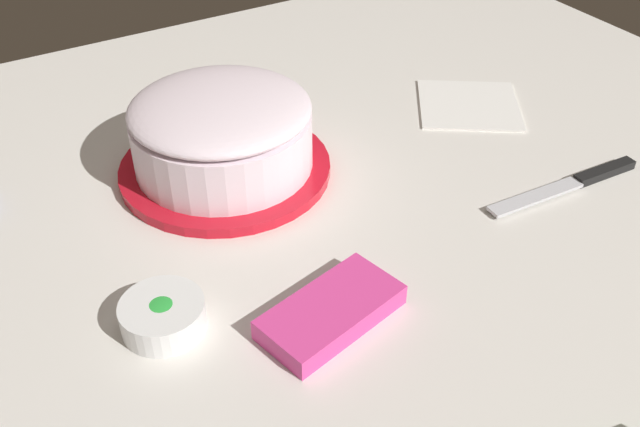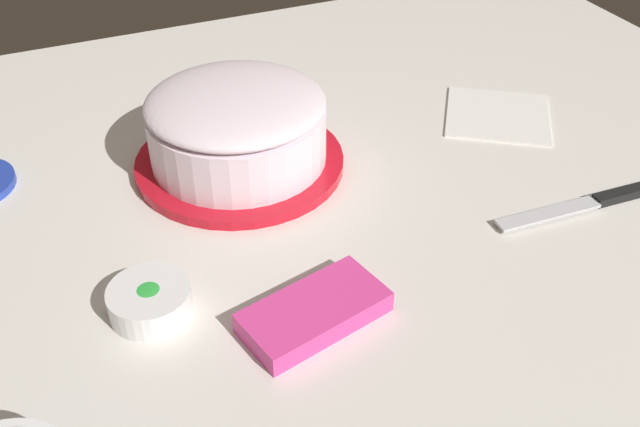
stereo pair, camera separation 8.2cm
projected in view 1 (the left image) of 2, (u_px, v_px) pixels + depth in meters
The scene contains 6 objects.
ground_plane at pixel (381, 279), 0.79m from camera, with size 1.54×1.54×0.00m, color silver.
frosted_cake at pixel (223, 138), 0.92m from camera, with size 0.28×0.28×0.12m.
spreading_knife at pixel (577, 182), 0.92m from camera, with size 0.24×0.03×0.01m.
sprinkle_bowl_green at pixel (163, 315), 0.72m from camera, with size 0.09×0.09×0.03m.
candy_box_upper at pixel (331, 312), 0.73m from camera, with size 0.15×0.07×0.02m, color #E53D8E.
paper_napkin at pixel (469, 104), 1.09m from camera, with size 0.15×0.15×0.01m, color white.
Camera 1 is at (-0.35, -0.46, 0.54)m, focal length 40.00 mm.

